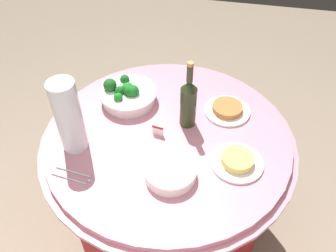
{
  "coord_description": "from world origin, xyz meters",
  "views": [
    {
      "loc": [
        -0.23,
        1.09,
        1.88
      ],
      "look_at": [
        0.0,
        0.0,
        0.79
      ],
      "focal_mm": 37.82,
      "sensor_mm": 36.0,
      "label": 1
    }
  ],
  "objects_px": {
    "serving_tongs": "(73,176)",
    "plate_stack": "(170,172)",
    "label_placard_front": "(158,129)",
    "food_plate_peanuts": "(227,109)",
    "wine_bottle": "(188,102)",
    "food_plate_noodles": "(237,161)",
    "decorative_fruit_vase": "(69,120)",
    "broccoli_bowl": "(127,94)"
  },
  "relations": [
    {
      "from": "wine_bottle",
      "to": "label_placard_front",
      "type": "distance_m",
      "value": 0.18
    },
    {
      "from": "food_plate_peanuts",
      "to": "food_plate_noodles",
      "type": "bearing_deg",
      "value": 102.12
    },
    {
      "from": "wine_bottle",
      "to": "label_placard_front",
      "type": "height_order",
      "value": "wine_bottle"
    },
    {
      "from": "serving_tongs",
      "to": "food_plate_noodles",
      "type": "distance_m",
      "value": 0.67
    },
    {
      "from": "wine_bottle",
      "to": "label_placard_front",
      "type": "xyz_separation_m",
      "value": [
        0.12,
        0.1,
        -0.1
      ]
    },
    {
      "from": "food_plate_peanuts",
      "to": "label_placard_front",
      "type": "bearing_deg",
      "value": 36.28
    },
    {
      "from": "plate_stack",
      "to": "decorative_fruit_vase",
      "type": "xyz_separation_m",
      "value": [
        0.44,
        -0.08,
        0.13
      ]
    },
    {
      "from": "broccoli_bowl",
      "to": "plate_stack",
      "type": "relative_size",
      "value": 1.33
    },
    {
      "from": "decorative_fruit_vase",
      "to": "serving_tongs",
      "type": "height_order",
      "value": "decorative_fruit_vase"
    },
    {
      "from": "food_plate_peanuts",
      "to": "broccoli_bowl",
      "type": "bearing_deg",
      "value": 2.26
    },
    {
      "from": "serving_tongs",
      "to": "label_placard_front",
      "type": "distance_m",
      "value": 0.41
    },
    {
      "from": "serving_tongs",
      "to": "food_plate_peanuts",
      "type": "height_order",
      "value": "food_plate_peanuts"
    },
    {
      "from": "wine_bottle",
      "to": "label_placard_front",
      "type": "bearing_deg",
      "value": 39.89
    },
    {
      "from": "wine_bottle",
      "to": "food_plate_noodles",
      "type": "distance_m",
      "value": 0.33
    },
    {
      "from": "decorative_fruit_vase",
      "to": "serving_tongs",
      "type": "distance_m",
      "value": 0.23
    },
    {
      "from": "plate_stack",
      "to": "food_plate_peanuts",
      "type": "relative_size",
      "value": 0.95
    },
    {
      "from": "label_placard_front",
      "to": "food_plate_peanuts",
      "type": "bearing_deg",
      "value": -143.72
    },
    {
      "from": "broccoli_bowl",
      "to": "serving_tongs",
      "type": "relative_size",
      "value": 1.67
    },
    {
      "from": "plate_stack",
      "to": "food_plate_noodles",
      "type": "height_order",
      "value": "plate_stack"
    },
    {
      "from": "food_plate_noodles",
      "to": "label_placard_front",
      "type": "bearing_deg",
      "value": -15.63
    },
    {
      "from": "broccoli_bowl",
      "to": "food_plate_peanuts",
      "type": "distance_m",
      "value": 0.49
    },
    {
      "from": "wine_bottle",
      "to": "decorative_fruit_vase",
      "type": "height_order",
      "value": "decorative_fruit_vase"
    },
    {
      "from": "broccoli_bowl",
      "to": "food_plate_noodles",
      "type": "bearing_deg",
      "value": 152.02
    },
    {
      "from": "decorative_fruit_vase",
      "to": "food_plate_noodles",
      "type": "distance_m",
      "value": 0.71
    },
    {
      "from": "label_placard_front",
      "to": "plate_stack",
      "type": "bearing_deg",
      "value": 114.72
    },
    {
      "from": "broccoli_bowl",
      "to": "wine_bottle",
      "type": "distance_m",
      "value": 0.34
    },
    {
      "from": "serving_tongs",
      "to": "plate_stack",
      "type": "bearing_deg",
      "value": -168.08
    },
    {
      "from": "food_plate_peanuts",
      "to": "food_plate_noodles",
      "type": "xyz_separation_m",
      "value": [
        -0.07,
        0.31,
        0.0
      ]
    },
    {
      "from": "label_placard_front",
      "to": "broccoli_bowl",
      "type": "bearing_deg",
      "value": -44.73
    },
    {
      "from": "wine_bottle",
      "to": "food_plate_noodles",
      "type": "xyz_separation_m",
      "value": [
        -0.24,
        0.2,
        -0.11
      ]
    },
    {
      "from": "decorative_fruit_vase",
      "to": "label_placard_front",
      "type": "xyz_separation_m",
      "value": [
        -0.34,
        -0.14,
        -0.12
      ]
    },
    {
      "from": "broccoli_bowl",
      "to": "serving_tongs",
      "type": "distance_m",
      "value": 0.5
    },
    {
      "from": "food_plate_noodles",
      "to": "serving_tongs",
      "type": "bearing_deg",
      "value": 17.28
    },
    {
      "from": "broccoli_bowl",
      "to": "serving_tongs",
      "type": "height_order",
      "value": "broccoli_bowl"
    },
    {
      "from": "food_plate_peanuts",
      "to": "decorative_fruit_vase",
      "type": "bearing_deg",
      "value": 29.3
    },
    {
      "from": "broccoli_bowl",
      "to": "wine_bottle",
      "type": "relative_size",
      "value": 0.83
    },
    {
      "from": "plate_stack",
      "to": "decorative_fruit_vase",
      "type": "distance_m",
      "value": 0.46
    },
    {
      "from": "plate_stack",
      "to": "label_placard_front",
      "type": "distance_m",
      "value": 0.24
    },
    {
      "from": "broccoli_bowl",
      "to": "food_plate_noodles",
      "type": "distance_m",
      "value": 0.63
    },
    {
      "from": "label_placard_front",
      "to": "decorative_fruit_vase",
      "type": "bearing_deg",
      "value": 22.34
    },
    {
      "from": "plate_stack",
      "to": "serving_tongs",
      "type": "bearing_deg",
      "value": 11.92
    },
    {
      "from": "plate_stack",
      "to": "food_plate_noodles",
      "type": "relative_size",
      "value": 0.95
    }
  ]
}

